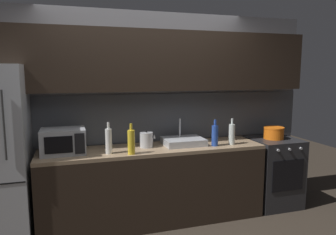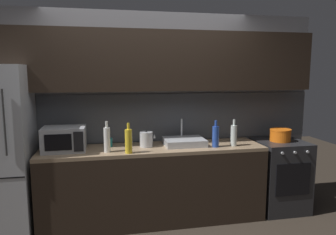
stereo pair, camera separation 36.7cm
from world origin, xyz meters
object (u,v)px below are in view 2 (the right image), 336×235
at_px(wine_bottle_yellow, 129,141).
at_px(mug_teal, 109,142).
at_px(wine_bottle_clear, 234,135).
at_px(wine_bottle_blue, 216,136).
at_px(oven_range, 279,175).
at_px(cooking_pot, 280,135).
at_px(kettle, 146,139).
at_px(microwave, 64,139).
at_px(wine_bottle_white, 107,139).

bearing_deg(wine_bottle_yellow, mug_teal, 120.63).
bearing_deg(wine_bottle_clear, wine_bottle_blue, -177.46).
distance_m(oven_range, cooking_pot, 0.53).
xyz_separation_m(kettle, cooking_pot, (1.71, -0.04, -0.01)).
bearing_deg(wine_bottle_clear, oven_range, 10.10).
bearing_deg(cooking_pot, wine_bottle_yellow, -173.43).
distance_m(microwave, wine_bottle_clear, 1.94).
xyz_separation_m(oven_range, microwave, (-2.64, 0.02, 0.58)).
distance_m(oven_range, wine_bottle_blue, 1.10).
bearing_deg(cooking_pot, wine_bottle_blue, -171.53).
relative_size(oven_range, cooking_pot, 3.47).
height_order(oven_range, cooking_pot, cooking_pot).
distance_m(wine_bottle_yellow, cooking_pot, 1.95).
bearing_deg(wine_bottle_white, kettle, 19.96).
bearing_deg(cooking_pot, microwave, 179.60).
relative_size(oven_range, wine_bottle_blue, 2.86).
height_order(oven_range, kettle, kettle).
bearing_deg(kettle, wine_bottle_blue, -12.30).
bearing_deg(wine_bottle_blue, wine_bottle_white, 179.64).
relative_size(kettle, cooking_pot, 0.77).
distance_m(wine_bottle_blue, mug_teal, 1.25).
relative_size(wine_bottle_yellow, wine_bottle_clear, 1.04).
height_order(wine_bottle_clear, wine_bottle_white, wine_bottle_white).
relative_size(oven_range, wine_bottle_white, 2.64).
relative_size(wine_bottle_clear, wine_bottle_white, 0.93).
height_order(wine_bottle_yellow, wine_bottle_white, wine_bottle_white).
xyz_separation_m(kettle, wine_bottle_white, (-0.45, -0.16, 0.05)).
bearing_deg(kettle, wine_bottle_yellow, -131.12).
distance_m(wine_bottle_white, cooking_pot, 2.16).
height_order(mug_teal, cooking_pot, cooking_pot).
height_order(wine_bottle_blue, wine_bottle_white, wine_bottle_white).
height_order(wine_bottle_white, cooking_pot, wine_bottle_white).
height_order(wine_bottle_white, mug_teal, wine_bottle_white).
height_order(wine_bottle_yellow, wine_bottle_clear, wine_bottle_yellow).
xyz_separation_m(oven_range, kettle, (-1.72, 0.04, 0.54)).
xyz_separation_m(microwave, wine_bottle_blue, (1.71, -0.15, -0.01)).
bearing_deg(microwave, wine_bottle_blue, -5.16).
relative_size(oven_range, wine_bottle_clear, 2.84).
distance_m(kettle, cooking_pot, 1.71).
distance_m(oven_range, wine_bottle_clear, 0.92).
distance_m(kettle, wine_bottle_clear, 1.03).
bearing_deg(cooking_pot, wine_bottle_clear, -169.57).
xyz_separation_m(wine_bottle_blue, cooking_pot, (0.91, 0.14, -0.05)).
xyz_separation_m(wine_bottle_yellow, wine_bottle_white, (-0.23, 0.09, 0.01)).
relative_size(oven_range, microwave, 1.96).
height_order(oven_range, wine_bottle_clear, wine_bottle_clear).
bearing_deg(kettle, oven_range, -1.26).
distance_m(wine_bottle_yellow, mug_teal, 0.40).
height_order(kettle, cooking_pot, kettle).
xyz_separation_m(oven_range, wine_bottle_clear, (-0.70, -0.12, 0.58)).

